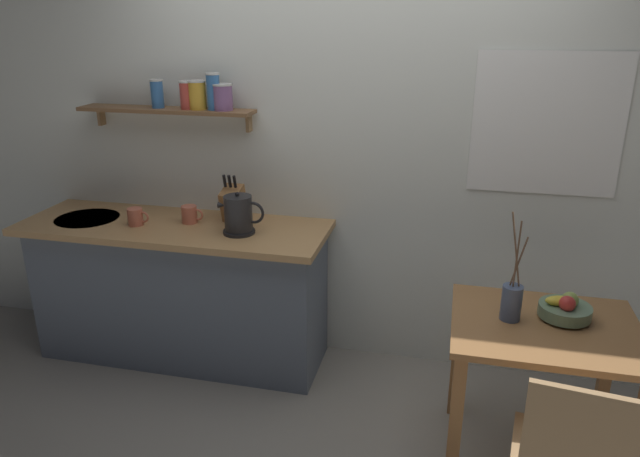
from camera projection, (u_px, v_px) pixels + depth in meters
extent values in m
plane|color=gray|center=(327.00, 405.00, 3.28)|extent=(14.00, 14.00, 0.00)
cube|color=silver|center=(387.00, 144.00, 3.37)|extent=(6.80, 0.10, 2.70)
cube|color=white|center=(547.00, 125.00, 3.09)|extent=(0.76, 0.01, 0.75)
cube|color=silver|center=(547.00, 125.00, 3.09)|extent=(0.70, 0.01, 0.69)
cube|color=slate|center=(181.00, 293.00, 3.65)|extent=(1.74, 0.52, 0.85)
cube|color=tan|center=(174.00, 227.00, 3.48)|extent=(1.83, 0.63, 0.04)
cylinder|color=#B7BABF|center=(87.00, 219.00, 3.58)|extent=(0.38, 0.38, 0.01)
cube|color=brown|center=(166.00, 110.00, 3.45)|extent=(1.07, 0.18, 0.02)
cube|color=#99754C|center=(101.00, 115.00, 3.65)|extent=(0.02, 0.06, 0.12)
cube|color=#99754C|center=(249.00, 121.00, 3.44)|extent=(0.02, 0.06, 0.12)
cylinder|color=#3366A3|center=(157.00, 95.00, 3.43)|extent=(0.07, 0.07, 0.15)
cylinder|color=silver|center=(156.00, 80.00, 3.40)|extent=(0.08, 0.08, 0.01)
cylinder|color=#BC4238|center=(187.00, 96.00, 3.39)|extent=(0.08, 0.08, 0.15)
cylinder|color=silver|center=(186.00, 82.00, 3.36)|extent=(0.09, 0.09, 0.01)
cylinder|color=gold|center=(197.00, 96.00, 3.37)|extent=(0.10, 0.10, 0.15)
cylinder|color=silver|center=(196.00, 81.00, 3.34)|extent=(0.10, 0.10, 0.01)
cylinder|color=#3366A3|center=(213.00, 93.00, 3.34)|extent=(0.08, 0.08, 0.20)
cylinder|color=silver|center=(212.00, 74.00, 3.31)|extent=(0.08, 0.08, 0.01)
cylinder|color=#7F5689|center=(223.00, 98.00, 3.34)|extent=(0.11, 0.11, 0.14)
cylinder|color=silver|center=(222.00, 85.00, 3.32)|extent=(0.11, 0.11, 0.01)
cube|color=#9E6B3D|center=(546.00, 328.00, 2.64)|extent=(0.83, 0.68, 0.03)
cube|color=#9E6B3D|center=(455.00, 425.00, 2.58)|extent=(0.06, 0.06, 0.71)
cube|color=#9E6B3D|center=(636.00, 452.00, 2.42)|extent=(0.06, 0.06, 0.71)
cube|color=#9E6B3D|center=(457.00, 355.00, 3.11)|extent=(0.06, 0.06, 0.71)
cube|color=#9E6B3D|center=(605.00, 373.00, 2.95)|extent=(0.06, 0.06, 0.71)
cube|color=tan|center=(579.00, 446.00, 1.98)|extent=(0.37, 0.08, 0.43)
cylinder|color=slate|center=(564.00, 317.00, 2.69)|extent=(0.10, 0.10, 0.01)
cylinder|color=slate|center=(565.00, 311.00, 2.68)|extent=(0.23, 0.23, 0.05)
ellipsoid|color=yellow|center=(559.00, 301.00, 2.67)|extent=(0.14, 0.09, 0.04)
sphere|color=red|center=(567.00, 304.00, 2.63)|extent=(0.07, 0.07, 0.07)
sphere|color=#8EA84C|center=(570.00, 300.00, 2.66)|extent=(0.07, 0.07, 0.07)
cylinder|color=#475675|center=(511.00, 303.00, 2.66)|extent=(0.09, 0.09, 0.16)
cylinder|color=brown|center=(516.00, 250.00, 2.56)|extent=(0.07, 0.02, 0.35)
cylinder|color=brown|center=(517.00, 254.00, 2.58)|extent=(0.01, 0.03, 0.30)
cylinder|color=brown|center=(519.00, 261.00, 2.59)|extent=(0.06, 0.01, 0.23)
cylinder|color=black|center=(239.00, 231.00, 3.32)|extent=(0.18, 0.18, 0.02)
cylinder|color=#232326|center=(238.00, 213.00, 3.29)|extent=(0.16, 0.16, 0.20)
sphere|color=black|center=(237.00, 194.00, 3.25)|extent=(0.02, 0.02, 0.02)
cone|color=#232326|center=(222.00, 205.00, 3.29)|extent=(0.04, 0.04, 0.04)
torus|color=black|center=(253.00, 213.00, 3.26)|extent=(0.13, 0.02, 0.13)
cube|color=#9E6B3D|center=(233.00, 203.00, 3.50)|extent=(0.11, 0.19, 0.22)
cylinder|color=black|center=(225.00, 181.00, 3.43)|extent=(0.02, 0.04, 0.08)
cylinder|color=black|center=(230.00, 181.00, 3.42)|extent=(0.02, 0.04, 0.08)
cylinder|color=black|center=(235.00, 182.00, 3.41)|extent=(0.02, 0.04, 0.08)
cylinder|color=#C6664C|center=(135.00, 217.00, 3.44)|extent=(0.09, 0.09, 0.10)
torus|color=#C6664C|center=(143.00, 217.00, 3.43)|extent=(0.07, 0.01, 0.07)
cylinder|color=#C6664C|center=(189.00, 214.00, 3.48)|extent=(0.09, 0.09, 0.10)
torus|color=#C6664C|center=(198.00, 215.00, 3.46)|extent=(0.07, 0.01, 0.07)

